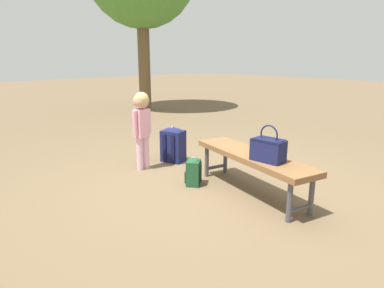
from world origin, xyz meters
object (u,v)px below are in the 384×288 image
(child_standing, at_px, (142,118))
(backpack_small, at_px, (193,171))
(handbag, at_px, (268,149))
(park_bench, at_px, (253,159))
(backpack_large, at_px, (173,144))

(child_standing, height_order, backpack_small, child_standing)
(handbag, bearing_deg, park_bench, -21.71)
(handbag, height_order, child_standing, child_standing)
(handbag, height_order, backpack_small, handbag)
(backpack_large, xyz_separation_m, backpack_small, (-0.87, 0.42, -0.09))
(park_bench, bearing_deg, handbag, 158.29)
(backpack_small, bearing_deg, park_bench, -154.38)
(child_standing, distance_m, backpack_large, 0.67)
(handbag, relative_size, backpack_large, 0.71)
(park_bench, distance_m, backpack_small, 0.72)
(park_bench, xyz_separation_m, handbag, (-0.26, 0.10, 0.18))
(backpack_small, bearing_deg, backpack_large, -25.75)
(park_bench, distance_m, backpack_large, 1.50)
(handbag, xyz_separation_m, backpack_large, (1.75, -0.23, -0.32))
(child_standing, xyz_separation_m, backpack_large, (-0.01, -0.52, -0.43))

